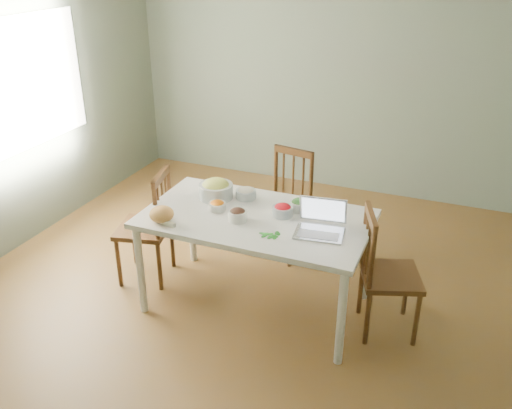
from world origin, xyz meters
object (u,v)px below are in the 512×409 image
at_px(chair_right, 391,273).
at_px(chair_far, 282,205).
at_px(dining_table, 256,262).
at_px(laptop, 320,220).
at_px(chair_left, 143,226).
at_px(bowl_squash, 216,189).
at_px(bread_boule, 162,214).

bearing_deg(chair_right, chair_far, 35.70).
bearing_deg(dining_table, laptop, -10.16).
distance_m(dining_table, chair_far, 0.87).
height_order(dining_table, chair_right, chair_right).
height_order(dining_table, chair_left, chair_left).
xyz_separation_m(chair_far, bowl_squash, (-0.34, -0.67, 0.39)).
bearing_deg(bowl_squash, chair_left, -165.52).
relative_size(chair_far, bread_boule, 5.42).
bearing_deg(laptop, dining_table, 162.71).
xyz_separation_m(chair_left, chair_right, (2.08, 0.06, -0.01)).
bearing_deg(dining_table, chair_far, 96.03).
bearing_deg(bowl_squash, laptop, -16.54).
bearing_deg(chair_right, dining_table, 75.08).
xyz_separation_m(chair_left, bread_boule, (0.43, -0.37, 0.37)).
xyz_separation_m(chair_right, bread_boule, (-1.65, -0.43, 0.37)).
distance_m(dining_table, bowl_squash, 0.67).
xyz_separation_m(chair_left, laptop, (1.57, -0.12, 0.42)).
bearing_deg(chair_right, bowl_squash, 66.31).
bearing_deg(bowl_squash, chair_far, 63.52).
bearing_deg(bowl_squash, bread_boule, -109.83).
relative_size(bowl_squash, laptop, 0.80).
xyz_separation_m(dining_table, bowl_squash, (-0.43, 0.19, 0.48)).
bearing_deg(bread_boule, bowl_squash, 70.17).
relative_size(bread_boule, laptop, 0.53).
bearing_deg(chair_far, bread_boule, -102.84).
height_order(chair_far, chair_left, chair_left).
bearing_deg(laptop, chair_right, 12.30).
bearing_deg(chair_left, bowl_squash, 90.82).
xyz_separation_m(dining_table, chair_far, (-0.09, 0.86, 0.09)).
relative_size(chair_left, chair_right, 1.01).
relative_size(bread_boule, bowl_squash, 0.66).
relative_size(chair_right, bread_boule, 5.40).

